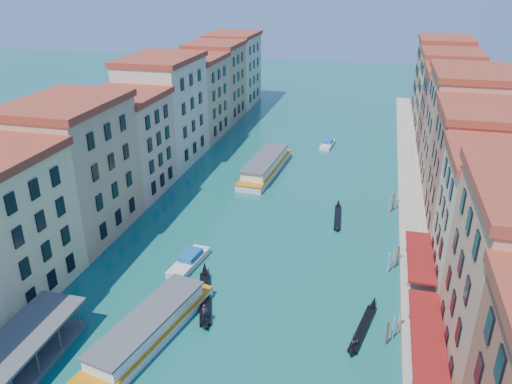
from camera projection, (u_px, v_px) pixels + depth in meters
The scene contains 13 objects.
left_bank_palazzos at pixel (151, 123), 93.48m from camera, with size 12.80×128.40×21.00m.
right_bank_palazzos at pixel (468, 146), 81.25m from camera, with size 12.80×128.40×21.00m.
quay at pixel (410, 192), 86.81m from camera, with size 4.00×140.00×1.00m, color gray.
restaurant_awnings at pixel (428, 340), 48.57m from camera, with size 3.20×44.55×3.12m.
vaporetto_stop at pixel (18, 362), 47.98m from camera, with size 5.40×16.40×3.65m.
mooring_poles_right at pixel (393, 313), 55.08m from camera, with size 1.44×54.24×3.20m.
vaporetto_near at pixel (149, 328), 52.72m from camera, with size 8.19×19.77×2.87m.
vaporetto_far at pixel (265, 166), 96.14m from camera, with size 6.16×21.41×3.15m.
gondola_fore at pixel (205, 297), 59.22m from camera, with size 5.43×12.83×2.65m.
gondola_right at pixel (362, 328), 54.04m from camera, with size 3.09×10.86×2.18m.
gondola_far at pixel (338, 216), 78.82m from camera, with size 1.60×10.69×1.51m.
motorboat_mid at pixel (189, 261), 66.18m from camera, with size 3.49×8.09×1.62m.
motorboat_far at pixel (328, 144), 110.79m from camera, with size 2.77×6.98×1.41m.
Camera 1 is at (15.34, -18.39, 35.96)m, focal length 35.00 mm.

